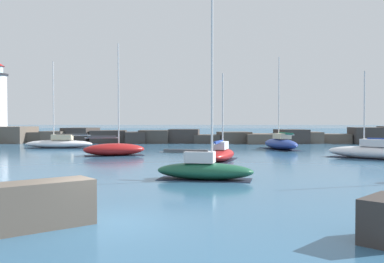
{
  "coord_description": "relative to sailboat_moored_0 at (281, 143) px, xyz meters",
  "views": [
    {
      "loc": [
        3.47,
        -13.81,
        3.4
      ],
      "look_at": [
        2.27,
        24.94,
        2.38
      ],
      "focal_mm": 40.0,
      "sensor_mm": 36.0,
      "label": 1
    }
  ],
  "objects": [
    {
      "name": "sailboat_moored_4",
      "position": [
        -26.64,
        1.57,
        -0.11
      ],
      "size": [
        8.26,
        2.58,
        10.53
      ],
      "color": "white",
      "rests_on": "ground"
    },
    {
      "name": "sailboat_moored_0",
      "position": [
        0.0,
        0.0,
        0.0
      ],
      "size": [
        4.24,
        7.71,
        10.8
      ],
      "color": "navy",
      "rests_on": "ground"
    },
    {
      "name": "ground_plane",
      "position": [
        -12.27,
        -36.19,
        -0.72
      ],
      "size": [
        600.0,
        600.0,
        0.0
      ],
      "primitive_type": "plane",
      "color": "#336084"
    },
    {
      "name": "open_sea_beyond",
      "position": [
        -12.27,
        73.65,
        -0.72
      ],
      "size": [
        400.0,
        116.0,
        0.01
      ],
      "color": "#235175",
      "rests_on": "ground"
    },
    {
      "name": "sailboat_moored_8",
      "position": [
        -7.44,
        -14.29,
        -0.12
      ],
      "size": [
        3.23,
        6.51,
        7.36
      ],
      "color": "maroon",
      "rests_on": "ground"
    },
    {
      "name": "sailboat_moored_5",
      "position": [
        -8.87,
        -25.55,
        -0.1
      ],
      "size": [
        5.85,
        2.86,
        10.45
      ],
      "color": "#195138",
      "rests_on": "ground"
    },
    {
      "name": "sailboat_moored_1",
      "position": [
        -17.55,
        -9.33,
        -0.09
      ],
      "size": [
        6.23,
        3.9,
        10.77
      ],
      "color": "maroon",
      "rests_on": "ground"
    },
    {
      "name": "sailboat_moored_2",
      "position": [
        5.85,
        -11.88,
        -0.08
      ],
      "size": [
        7.29,
        6.69,
        7.79
      ],
      "color": "white",
      "rests_on": "ground"
    },
    {
      "name": "breakwater_jetty",
      "position": [
        -12.29,
        13.64,
        0.28
      ],
      "size": [
        69.74,
        6.71,
        2.51
      ],
      "color": "brown",
      "rests_on": "ground"
    }
  ]
}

